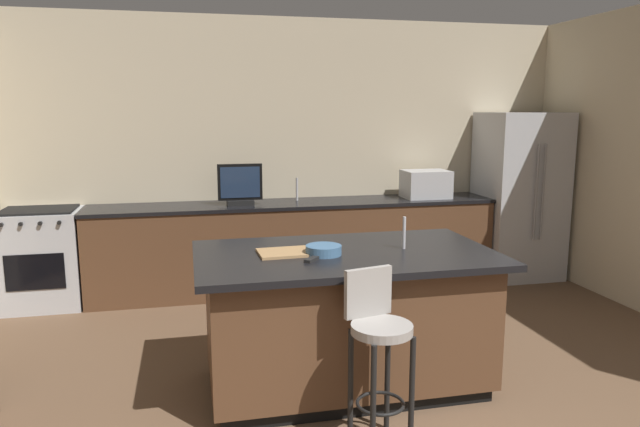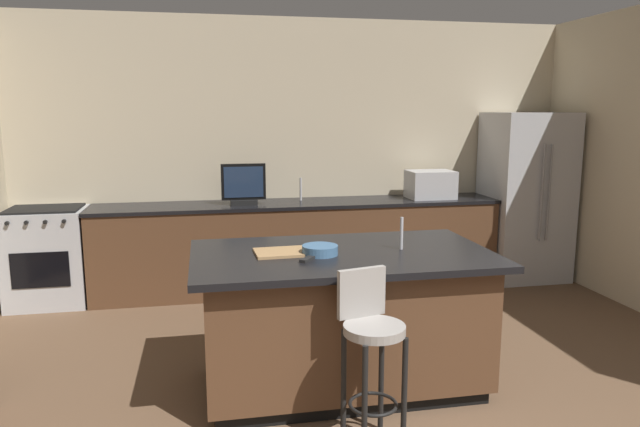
# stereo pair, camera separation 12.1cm
# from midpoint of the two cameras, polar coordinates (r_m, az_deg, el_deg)

# --- Properties ---
(wall_back) EXTENTS (6.38, 0.12, 2.81)m
(wall_back) POSITION_cam_midpoint_polar(r_m,az_deg,el_deg) (6.34, -3.03, 5.93)
(wall_back) COLOR beige
(wall_back) RESTS_ON ground_plane
(counter_back) EXTENTS (4.17, 0.62, 0.92)m
(counter_back) POSITION_cam_midpoint_polar(r_m,az_deg,el_deg) (6.10, -2.88, -3.17)
(counter_back) COLOR brown
(counter_back) RESTS_ON ground_plane
(kitchen_island) EXTENTS (1.97, 1.14, 0.93)m
(kitchen_island) POSITION_cam_midpoint_polar(r_m,az_deg,el_deg) (4.00, 1.58, -10.14)
(kitchen_island) COLOR black
(kitchen_island) RESTS_ON ground_plane
(refrigerator) EXTENTS (0.84, 0.75, 1.83)m
(refrigerator) POSITION_cam_midpoint_polar(r_m,az_deg,el_deg) (6.85, 18.39, 1.65)
(refrigerator) COLOR #B7BABF
(refrigerator) RESTS_ON ground_plane
(range_oven) EXTENTS (0.72, 0.63, 0.94)m
(range_oven) POSITION_cam_midpoint_polar(r_m,az_deg,el_deg) (6.18, -25.99, -3.95)
(range_oven) COLOR #B7BABF
(range_oven) RESTS_ON ground_plane
(microwave) EXTENTS (0.48, 0.36, 0.29)m
(microwave) POSITION_cam_midpoint_polar(r_m,az_deg,el_deg) (6.39, 9.76, 2.84)
(microwave) COLOR #B7BABF
(microwave) RESTS_ON counter_back
(tv_monitor) EXTENTS (0.44, 0.16, 0.41)m
(tv_monitor) POSITION_cam_midpoint_polar(r_m,az_deg,el_deg) (5.86, -8.40, 2.67)
(tv_monitor) COLOR black
(tv_monitor) RESTS_ON counter_back
(sink_faucet_back) EXTENTS (0.02, 0.02, 0.24)m
(sink_faucet_back) POSITION_cam_midpoint_polar(r_m,az_deg,el_deg) (6.10, -2.83, 2.38)
(sink_faucet_back) COLOR #B2B2B7
(sink_faucet_back) RESTS_ON counter_back
(sink_faucet_island) EXTENTS (0.02, 0.02, 0.22)m
(sink_faucet_island) POSITION_cam_midpoint_polar(r_m,az_deg,el_deg) (3.96, 7.35, -1.88)
(sink_faucet_island) COLOR #B2B2B7
(sink_faucet_island) RESTS_ON kitchen_island
(bar_stool_center) EXTENTS (0.35, 0.37, 0.99)m
(bar_stool_center) POSITION_cam_midpoint_polar(r_m,az_deg,el_deg) (3.30, 4.64, -12.42)
(bar_stool_center) COLOR gray
(bar_stool_center) RESTS_ON ground_plane
(fruit_bowl) EXTENTS (0.23, 0.23, 0.06)m
(fruit_bowl) POSITION_cam_midpoint_polar(r_m,az_deg,el_deg) (3.78, -0.56, -3.59)
(fruit_bowl) COLOR #3F668C
(fruit_bowl) RESTS_ON kitchen_island
(cell_phone) EXTENTS (0.14, 0.16, 0.01)m
(cell_phone) POSITION_cam_midpoint_polar(r_m,az_deg,el_deg) (3.92, -5.88, -3.55)
(cell_phone) COLOR black
(cell_phone) RESTS_ON kitchen_island
(tv_remote) EXTENTS (0.14, 0.16, 0.02)m
(tv_remote) POSITION_cam_midpoint_polar(r_m,az_deg,el_deg) (3.65, -1.63, -4.43)
(tv_remote) COLOR black
(tv_remote) RESTS_ON kitchen_island
(cutting_board) EXTENTS (0.36, 0.28, 0.02)m
(cutting_board) POSITION_cam_midpoint_polar(r_m,az_deg,el_deg) (3.82, -4.28, -3.82)
(cutting_board) COLOR #A87F51
(cutting_board) RESTS_ON kitchen_island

